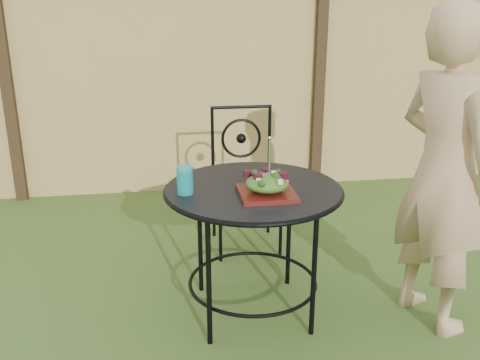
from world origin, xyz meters
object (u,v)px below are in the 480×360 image
(salad_plate, at_px, (267,193))
(diner, at_px, (444,173))
(patio_table, at_px, (253,212))
(patio_chair, at_px, (245,175))

(salad_plate, bearing_deg, diner, -4.28)
(patio_table, bearing_deg, diner, -11.88)
(diner, bearing_deg, patio_table, 60.69)
(patio_table, height_order, patio_chair, patio_chair)
(diner, xyz_separation_m, salad_plate, (-0.88, 0.07, -0.08))
(patio_table, distance_m, salad_plate, 0.20)
(patio_table, relative_size, patio_chair, 0.97)
(patio_table, height_order, diner, diner)
(patio_table, relative_size, salad_plate, 3.42)
(patio_chair, height_order, salad_plate, patio_chair)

